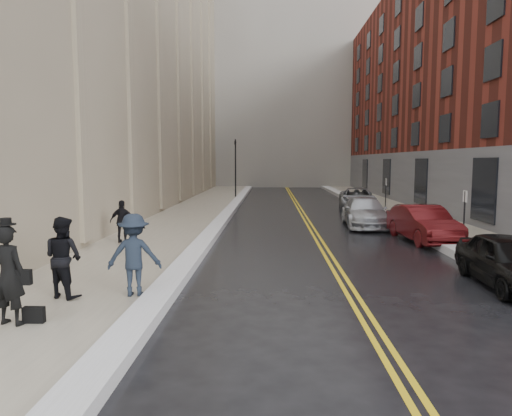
# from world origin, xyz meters

# --- Properties ---
(ground) EXTENTS (160.00, 160.00, 0.00)m
(ground) POSITION_xyz_m (0.00, 0.00, 0.00)
(ground) COLOR black
(ground) RESTS_ON ground
(sidewalk_left) EXTENTS (4.00, 64.00, 0.15)m
(sidewalk_left) POSITION_xyz_m (-4.50, 16.00, 0.07)
(sidewalk_left) COLOR gray
(sidewalk_left) RESTS_ON ground
(sidewalk_right) EXTENTS (3.00, 64.00, 0.15)m
(sidewalk_right) POSITION_xyz_m (9.00, 16.00, 0.07)
(sidewalk_right) COLOR gray
(sidewalk_right) RESTS_ON ground
(lane_stripe_a) EXTENTS (0.12, 64.00, 0.01)m
(lane_stripe_a) POSITION_xyz_m (2.38, 16.00, 0.00)
(lane_stripe_a) COLOR gold
(lane_stripe_a) RESTS_ON ground
(lane_stripe_b) EXTENTS (0.12, 64.00, 0.01)m
(lane_stripe_b) POSITION_xyz_m (2.62, 16.00, 0.00)
(lane_stripe_b) COLOR gold
(lane_stripe_b) RESTS_ON ground
(snow_ridge_left) EXTENTS (0.70, 60.80, 0.26)m
(snow_ridge_left) POSITION_xyz_m (-2.20, 16.00, 0.13)
(snow_ridge_left) COLOR white
(snow_ridge_left) RESTS_ON ground
(snow_ridge_right) EXTENTS (0.85, 60.80, 0.30)m
(snow_ridge_right) POSITION_xyz_m (7.15, 16.00, 0.15)
(snow_ridge_right) COLOR white
(snow_ridge_right) RESTS_ON ground
(tower_far_right) EXTENTS (22.00, 18.00, 44.00)m
(tower_far_right) POSITION_xyz_m (14.00, 66.00, 22.00)
(tower_far_right) COLOR slate
(tower_far_right) RESTS_ON ground
(tower_far_left) EXTENTS (22.00, 18.00, 60.00)m
(tower_far_left) POSITION_xyz_m (-12.00, 72.00, 30.00)
(tower_far_left) COLOR slate
(tower_far_left) RESTS_ON ground
(traffic_signal) EXTENTS (0.18, 0.15, 5.20)m
(traffic_signal) POSITION_xyz_m (-2.60, 30.00, 3.08)
(traffic_signal) COLOR black
(traffic_signal) RESTS_ON ground
(parking_sign_near) EXTENTS (0.06, 0.35, 2.23)m
(parking_sign_near) POSITION_xyz_m (7.90, 8.00, 1.36)
(parking_sign_near) COLOR black
(parking_sign_near) RESTS_ON ground
(parking_sign_far) EXTENTS (0.06, 0.35, 2.23)m
(parking_sign_far) POSITION_xyz_m (7.90, 20.00, 1.36)
(parking_sign_far) COLOR black
(parking_sign_far) RESTS_ON ground
(car_black) EXTENTS (1.82, 4.19, 1.41)m
(car_black) POSITION_xyz_m (6.80, 2.46, 0.70)
(car_black) COLOR black
(car_black) RESTS_ON ground
(car_maroon) EXTENTS (2.02, 4.71, 1.51)m
(car_maroon) POSITION_xyz_m (6.80, 9.35, 0.75)
(car_maroon) COLOR #4E0E10
(car_maroon) RESTS_ON ground
(car_silver_near) EXTENTS (2.35, 5.17, 1.47)m
(car_silver_near) POSITION_xyz_m (5.29, 13.77, 0.73)
(car_silver_near) COLOR #A9ACB1
(car_silver_near) RESTS_ON ground
(car_silver_far) EXTENTS (3.04, 5.46, 1.44)m
(car_silver_far) POSITION_xyz_m (6.54, 22.54, 0.72)
(car_silver_far) COLOR gray
(car_silver_far) RESTS_ON ground
(pedestrian_main) EXTENTS (0.81, 0.62, 1.98)m
(pedestrian_main) POSITION_xyz_m (-4.65, -1.12, 1.14)
(pedestrian_main) COLOR black
(pedestrian_main) RESTS_ON sidewalk_left
(pedestrian_a) EXTENTS (1.14, 1.03, 1.92)m
(pedestrian_a) POSITION_xyz_m (-4.42, 0.71, 1.11)
(pedestrian_a) COLOR black
(pedestrian_a) RESTS_ON sidewalk_left
(pedestrian_b) EXTENTS (1.35, 0.88, 1.96)m
(pedestrian_b) POSITION_xyz_m (-2.80, 0.92, 1.13)
(pedestrian_b) COLOR #1A222E
(pedestrian_b) RESTS_ON sidewalk_left
(pedestrian_c) EXTENTS (1.00, 0.47, 1.67)m
(pedestrian_c) POSITION_xyz_m (-5.36, 7.89, 0.98)
(pedestrian_c) COLOR black
(pedestrian_c) RESTS_ON sidewalk_left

